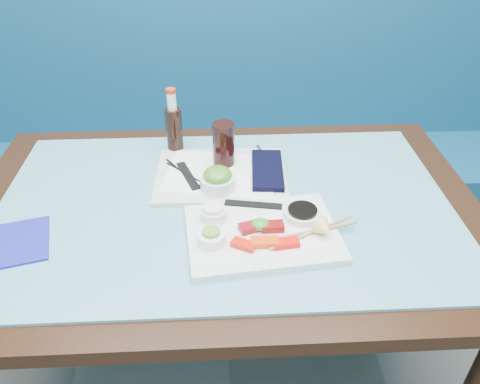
{
  "coord_description": "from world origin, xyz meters",
  "views": [
    {
      "loc": [
        -0.01,
        0.44,
        1.52
      ],
      "look_at": [
        0.04,
        1.44,
        0.8
      ],
      "focal_mm": 35.0,
      "sensor_mm": 36.0,
      "label": 1
    }
  ],
  "objects_px": {
    "serving_tray": "(221,176)",
    "cola_bottle_body": "(174,131)",
    "blue_napkin": "(12,244)",
    "cola_glass": "(224,144)",
    "dining_table": "(225,230)",
    "booth_bench": "(222,161)",
    "seaweed_bowl": "(218,183)",
    "sashimi_plate": "(262,234)"
  },
  "relations": [
    {
      "from": "booth_bench",
      "to": "blue_napkin",
      "type": "xyz_separation_m",
      "value": [
        -0.52,
        -0.98,
        0.39
      ]
    },
    {
      "from": "booth_bench",
      "to": "seaweed_bowl",
      "type": "distance_m",
      "value": 0.89
    },
    {
      "from": "serving_tray",
      "to": "seaweed_bowl",
      "type": "height_order",
      "value": "seaweed_bowl"
    },
    {
      "from": "sashimi_plate",
      "to": "seaweed_bowl",
      "type": "xyz_separation_m",
      "value": [
        -0.11,
        0.19,
        0.02
      ]
    },
    {
      "from": "sashimi_plate",
      "to": "blue_napkin",
      "type": "relative_size",
      "value": 2.19
    },
    {
      "from": "sashimi_plate",
      "to": "cola_glass",
      "type": "height_order",
      "value": "cola_glass"
    },
    {
      "from": "cola_glass",
      "to": "cola_bottle_body",
      "type": "relative_size",
      "value": 0.91
    },
    {
      "from": "sashimi_plate",
      "to": "cola_bottle_body",
      "type": "xyz_separation_m",
      "value": [
        -0.24,
        0.43,
        0.06
      ]
    },
    {
      "from": "booth_bench",
      "to": "dining_table",
      "type": "xyz_separation_m",
      "value": [
        0.0,
        -0.84,
        0.29
      ]
    },
    {
      "from": "booth_bench",
      "to": "sashimi_plate",
      "type": "relative_size",
      "value": 8.2
    },
    {
      "from": "dining_table",
      "to": "blue_napkin",
      "type": "bearing_deg",
      "value": -165.05
    },
    {
      "from": "booth_bench",
      "to": "serving_tray",
      "type": "xyz_separation_m",
      "value": [
        -0.01,
        -0.71,
        0.39
      ]
    },
    {
      "from": "booth_bench",
      "to": "dining_table",
      "type": "height_order",
      "value": "booth_bench"
    },
    {
      "from": "seaweed_bowl",
      "to": "dining_table",
      "type": "bearing_deg",
      "value": -72.08
    },
    {
      "from": "cola_glass",
      "to": "serving_tray",
      "type": "bearing_deg",
      "value": -100.3
    },
    {
      "from": "booth_bench",
      "to": "cola_bottle_body",
      "type": "distance_m",
      "value": 0.73
    },
    {
      "from": "dining_table",
      "to": "sashimi_plate",
      "type": "height_order",
      "value": "sashimi_plate"
    },
    {
      "from": "serving_tray",
      "to": "cola_bottle_body",
      "type": "distance_m",
      "value": 0.22
    },
    {
      "from": "cola_bottle_body",
      "to": "blue_napkin",
      "type": "relative_size",
      "value": 0.87
    },
    {
      "from": "booth_bench",
      "to": "cola_glass",
      "type": "relative_size",
      "value": 22.68
    },
    {
      "from": "dining_table",
      "to": "blue_napkin",
      "type": "height_order",
      "value": "blue_napkin"
    },
    {
      "from": "dining_table",
      "to": "serving_tray",
      "type": "relative_size",
      "value": 3.72
    },
    {
      "from": "cola_glass",
      "to": "blue_napkin",
      "type": "xyz_separation_m",
      "value": [
        -0.52,
        -0.32,
        -0.08
      ]
    },
    {
      "from": "serving_tray",
      "to": "seaweed_bowl",
      "type": "xyz_separation_m",
      "value": [
        -0.01,
        -0.07,
        0.03
      ]
    },
    {
      "from": "cola_bottle_body",
      "to": "sashimi_plate",
      "type": "bearing_deg",
      "value": -60.9
    },
    {
      "from": "cola_bottle_body",
      "to": "blue_napkin",
      "type": "bearing_deg",
      "value": -130.94
    },
    {
      "from": "dining_table",
      "to": "cola_glass",
      "type": "bearing_deg",
      "value": 89.1
    },
    {
      "from": "sashimi_plate",
      "to": "seaweed_bowl",
      "type": "height_order",
      "value": "seaweed_bowl"
    },
    {
      "from": "cola_bottle_body",
      "to": "dining_table",
      "type": "bearing_deg",
      "value": -62.77
    },
    {
      "from": "booth_bench",
      "to": "cola_bottle_body",
      "type": "xyz_separation_m",
      "value": [
        -0.15,
        -0.55,
        0.46
      ]
    },
    {
      "from": "seaweed_bowl",
      "to": "cola_bottle_body",
      "type": "height_order",
      "value": "cola_bottle_body"
    },
    {
      "from": "booth_bench",
      "to": "sashimi_plate",
      "type": "xyz_separation_m",
      "value": [
        0.09,
        -0.98,
        0.39
      ]
    },
    {
      "from": "seaweed_bowl",
      "to": "serving_tray",
      "type": "bearing_deg",
      "value": 82.41
    },
    {
      "from": "serving_tray",
      "to": "seaweed_bowl",
      "type": "bearing_deg",
      "value": -96.11
    },
    {
      "from": "cola_glass",
      "to": "blue_napkin",
      "type": "relative_size",
      "value": 0.79
    },
    {
      "from": "sashimi_plate",
      "to": "blue_napkin",
      "type": "bearing_deg",
      "value": 173.67
    },
    {
      "from": "dining_table",
      "to": "cola_bottle_body",
      "type": "relative_size",
      "value": 9.66
    },
    {
      "from": "serving_tray",
      "to": "cola_bottle_body",
      "type": "bearing_deg",
      "value": 132.95
    },
    {
      "from": "sashimi_plate",
      "to": "cola_glass",
      "type": "relative_size",
      "value": 2.77
    },
    {
      "from": "cola_glass",
      "to": "blue_napkin",
      "type": "distance_m",
      "value": 0.62
    },
    {
      "from": "seaweed_bowl",
      "to": "cola_glass",
      "type": "xyz_separation_m",
      "value": [
        0.02,
        0.13,
        0.05
      ]
    },
    {
      "from": "cola_glass",
      "to": "blue_napkin",
      "type": "height_order",
      "value": "cola_glass"
    }
  ]
}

